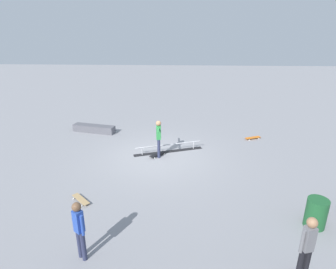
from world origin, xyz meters
The scene contains 10 objects.
ground_plane centered at (0.00, 0.00, 0.00)m, with size 60.00×60.00×0.00m, color gray.
grind_rail centered at (-0.44, -0.56, 0.16)m, with size 3.01×1.25×0.36m.
skate_ledge centered at (3.54, -2.87, 0.18)m, with size 2.21×0.48×0.37m, color #595960.
skater_main centered at (-0.06, -0.01, 0.93)m, with size 0.22×1.29×1.60m.
skateboard_main centered at (0.00, -0.10, 0.07)m, with size 0.69×0.72×0.09m.
bystander_blue_shirt centered at (1.32, 5.67, 0.87)m, with size 0.32×0.26×1.54m.
bystander_grey_shirt centered at (-3.62, 6.05, 0.91)m, with size 0.37×0.24×1.60m.
loose_skateboard_orange centered at (-4.49, -2.24, 0.07)m, with size 0.82×0.48×0.09m.
loose_skateboard_natural centered at (2.15, 3.36, 0.07)m, with size 0.72×0.70×0.09m.
trash_bin centered at (-4.67, 4.23, 0.42)m, with size 0.56×0.56×0.84m, color #1E592D.
Camera 1 is at (-0.94, 10.88, 5.18)m, focal length 30.51 mm.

